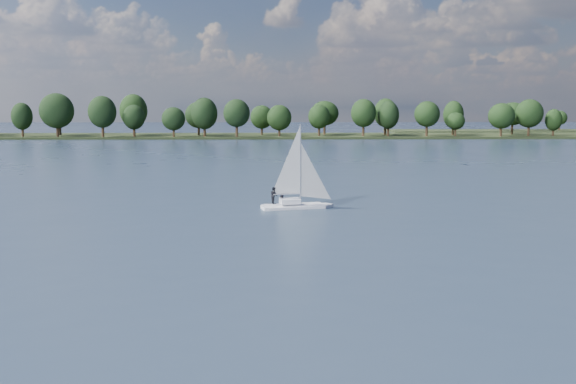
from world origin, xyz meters
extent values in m
plane|color=#233342|center=(0.00, 100.00, 0.00)|extent=(700.00, 700.00, 0.00)
cube|color=black|center=(0.00, 212.00, 0.00)|extent=(660.00, 40.00, 1.50)
cube|color=white|center=(-0.24, 40.28, 0.00)|extent=(7.58, 3.84, 0.86)
cube|color=white|center=(-0.24, 40.28, 0.86)|extent=(2.40, 1.80, 0.54)
cylinder|color=silver|center=(-0.24, 40.28, 4.88)|extent=(0.13, 0.13, 8.58)
imported|color=black|center=(-1.62, 40.62, 1.48)|extent=(0.66, 0.79, 1.85)
imported|color=black|center=(-2.49, 40.15, 1.48)|extent=(0.97, 1.09, 1.85)
camera|label=1|loc=(-2.66, -28.60, 10.93)|focal=40.00mm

